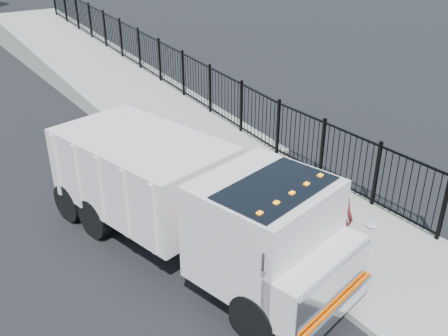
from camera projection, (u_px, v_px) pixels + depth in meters
ground at (270, 252)px, 11.79m from camera, size 120.00×120.00×0.00m
sidewalk at (393, 265)px, 11.27m from camera, size 3.55×12.00×0.12m
curb at (332, 297)px, 10.28m from camera, size 0.30×12.00×0.16m
ramp at (97, 78)px, 24.62m from camera, size 3.95×24.06×3.19m
iron_fence at (160, 74)px, 22.00m from camera, size 0.10×28.00×1.80m
truck at (193, 199)px, 11.03m from camera, size 4.14×8.16×2.67m
worker at (338, 216)px, 11.21m from camera, size 0.60×0.78×1.92m
debris at (372, 225)px, 12.54m from camera, size 0.33×0.33×0.08m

